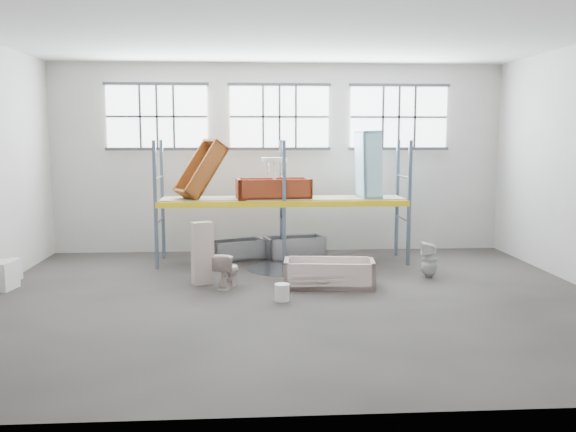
{
  "coord_description": "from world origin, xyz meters",
  "views": [
    {
      "loc": [
        -0.85,
        -11.45,
        3.08
      ],
      "look_at": [
        0.0,
        1.5,
        1.4
      ],
      "focal_mm": 38.29,
      "sensor_mm": 36.0,
      "label": 1
    }
  ],
  "objects": [
    {
      "name": "rack_upright_la",
      "position": [
        -3.0,
        2.9,
        1.5
      ],
      "size": [
        0.08,
        0.08,
        3.0
      ],
      "primitive_type": "cube",
      "color": "slate",
      "rests_on": "floor"
    },
    {
      "name": "rack_upright_rb",
      "position": [
        3.0,
        4.1,
        1.5
      ],
      "size": [
        0.08,
        0.08,
        3.0
      ],
      "primitive_type": "cube",
      "color": "slate",
      "rests_on": "floor"
    },
    {
      "name": "bathtub_beige",
      "position": [
        0.82,
        0.93,
        0.27
      ],
      "size": [
        1.94,
        1.06,
        0.55
      ],
      "primitive_type": null,
      "rotation": [
        0.0,
        0.0,
        -0.11
      ],
      "color": "beige",
      "rests_on": "floor"
    },
    {
      "name": "rack_beam_front",
      "position": [
        0.0,
        2.9,
        1.5
      ],
      "size": [
        6.0,
        0.1,
        0.14
      ],
      "primitive_type": "cube",
      "color": "yellow",
      "rests_on": "floor"
    },
    {
      "name": "rack_beam_back",
      "position": [
        0.0,
        4.1,
        1.5
      ],
      "size": [
        6.0,
        0.1,
        0.14
      ],
      "primitive_type": "cube",
      "color": "yellow",
      "rests_on": "floor"
    },
    {
      "name": "wall_front",
      "position": [
        0.0,
        -5.05,
        2.5
      ],
      "size": [
        12.0,
        0.1,
        5.0
      ],
      "primitive_type": "cube",
      "color": "#AFAAA1",
      "rests_on": "ground"
    },
    {
      "name": "bucket",
      "position": [
        -0.22,
        -0.17,
        0.16
      ],
      "size": [
        0.37,
        0.37,
        0.33
      ],
      "primitive_type": "cylinder",
      "rotation": [
        0.0,
        0.0,
        0.41
      ],
      "color": "silver",
      "rests_on": "floor"
    },
    {
      "name": "rust_tub_flat",
      "position": [
        -0.23,
        3.44,
        1.82
      ],
      "size": [
        1.86,
        1.01,
        0.5
      ],
      "primitive_type": null,
      "rotation": [
        0.0,
        0.0,
        0.1
      ],
      "color": "maroon",
      "rests_on": "shelf_deck"
    },
    {
      "name": "rack_upright_lb",
      "position": [
        -3.0,
        4.1,
        1.5
      ],
      "size": [
        0.08,
        0.08,
        3.0
      ],
      "primitive_type": "cube",
      "color": "slate",
      "rests_on": "floor"
    },
    {
      "name": "window_right",
      "position": [
        3.2,
        4.94,
        3.6
      ],
      "size": [
        2.6,
        0.04,
        1.6
      ],
      "primitive_type": "cube",
      "color": "white",
      "rests_on": "wall_back"
    },
    {
      "name": "toilet_beige",
      "position": [
        -1.29,
        0.94,
        0.36
      ],
      "size": [
        0.62,
        0.81,
        0.73
      ],
      "primitive_type": "imported",
      "rotation": [
        0.0,
        0.0,
        2.8
      ],
      "color": "beige",
      "rests_on": "floor"
    },
    {
      "name": "sink_on_shelf",
      "position": [
        -0.22,
        3.23,
        2.09
      ],
      "size": [
        0.67,
        0.55,
        0.54
      ],
      "primitive_type": "imported",
      "rotation": [
        0.0,
        0.0,
        -0.14
      ],
      "color": "white",
      "rests_on": "rust_tub_flat"
    },
    {
      "name": "rack_upright_ra",
      "position": [
        3.0,
        2.9,
        1.5
      ],
      "size": [
        0.08,
        0.08,
        3.0
      ],
      "primitive_type": "cube",
      "color": "slate",
      "rests_on": "floor"
    },
    {
      "name": "sink_in_tub",
      "position": [
        0.64,
        0.6,
        0.16
      ],
      "size": [
        0.45,
        0.45,
        0.14
      ],
      "primitive_type": "imported",
      "rotation": [
        0.0,
        0.0,
        -0.16
      ],
      "color": "beige",
      "rests_on": "bathtub_beige"
    },
    {
      "name": "toilet_white",
      "position": [
        3.13,
        1.58,
        0.39
      ],
      "size": [
        0.42,
        0.41,
        0.79
      ],
      "primitive_type": "imported",
      "rotation": [
        0.0,
        0.0,
        -1.75
      ],
      "color": "silver",
      "rests_on": "floor"
    },
    {
      "name": "steel_tub_right",
      "position": [
        0.33,
        3.97,
        0.27
      ],
      "size": [
        1.61,
        1.03,
        0.54
      ],
      "primitive_type": null,
      "rotation": [
        0.0,
        0.0,
        0.24
      ],
      "color": "#B5B7BF",
      "rests_on": "floor"
    },
    {
      "name": "rack_upright_ma",
      "position": [
        0.0,
        2.9,
        1.5
      ],
      "size": [
        0.08,
        0.08,
        3.0
      ],
      "primitive_type": "cube",
      "color": "slate",
      "rests_on": "floor"
    },
    {
      "name": "floor",
      "position": [
        0.0,
        0.0,
        -0.05
      ],
      "size": [
        12.0,
        10.0,
        0.1
      ],
      "primitive_type": "cube",
      "color": "#4B4441",
      "rests_on": "ground"
    },
    {
      "name": "window_mid",
      "position": [
        0.0,
        4.94,
        3.6
      ],
      "size": [
        2.6,
        0.04,
        1.6
      ],
      "primitive_type": "cube",
      "color": "white",
      "rests_on": "wall_back"
    },
    {
      "name": "rack_upright_mb",
      "position": [
        0.0,
        4.1,
        1.5
      ],
      "size": [
        0.08,
        0.08,
        3.0
      ],
      "primitive_type": "cube",
      "color": "slate",
      "rests_on": "floor"
    },
    {
      "name": "wet_patch",
      "position": [
        0.0,
        2.7,
        0.0
      ],
      "size": [
        1.8,
        1.8,
        0.0
      ],
      "primitive_type": "cylinder",
      "color": "black",
      "rests_on": "floor"
    },
    {
      "name": "cistern_spare",
      "position": [
        0.94,
        0.65,
        0.28
      ],
      "size": [
        0.5,
        0.31,
        0.44
      ],
      "primitive_type": "cube",
      "rotation": [
        0.0,
        0.0,
        -0.19
      ],
      "color": "silver",
      "rests_on": "bathtub_beige"
    },
    {
      "name": "wall_back",
      "position": [
        0.0,
        5.05,
        2.5
      ],
      "size": [
        12.0,
        0.1,
        5.0
      ],
      "primitive_type": "cube",
      "color": "#B2ADA5",
      "rests_on": "ground"
    },
    {
      "name": "carton_far",
      "position": [
        -6.1,
        1.8,
        0.24
      ],
      "size": [
        0.65,
        0.65,
        0.47
      ],
      "primitive_type": "cube",
      "rotation": [
        0.0,
        0.0,
        -0.17
      ],
      "color": "beige",
      "rests_on": "floor"
    },
    {
      "name": "steel_tub_left",
      "position": [
        -1.14,
        3.81,
        0.25
      ],
      "size": [
        1.5,
        1.12,
        0.5
      ],
      "primitive_type": null,
      "rotation": [
        0.0,
        0.0,
        0.41
      ],
      "color": "#A7ABAF",
      "rests_on": "floor"
    },
    {
      "name": "cistern_tall",
      "position": [
        -1.82,
        1.3,
        0.66
      ],
      "size": [
        0.49,
        0.41,
        1.31
      ],
      "primitive_type": "cube",
      "rotation": [
        0.0,
        0.0,
        0.37
      ],
      "color": "#C1AA9E",
      "rests_on": "floor"
    },
    {
      "name": "window_left",
      "position": [
        -3.2,
        4.94,
        3.6
      ],
      "size": [
        2.6,
        0.04,
        1.6
      ],
      "primitive_type": "cube",
      "color": "white",
      "rests_on": "wall_back"
    },
    {
      "name": "rust_tub_tilted",
      "position": [
        -1.98,
        3.46,
        2.29
      ],
      "size": [
        1.4,
        1.21,
        1.47
      ],
      "primitive_type": null,
      "rotation": [
        0.0,
        -0.96,
        0.52
      ],
      "color": "#96530E",
      "rests_on": "shelf_deck"
    },
    {
      "name": "shelf_deck",
      "position": [
        0.0,
        3.5,
        1.58
      ],
      "size": [
        5.9,
        1.1,
        0.03
      ],
      "primitive_type": "cube",
      "color": "gray",
      "rests_on": "floor"
    },
    {
      "name": "blue_tub_upright",
      "position": [
        2.11,
        3.46,
        2.4
      ],
      "size": [
        0.6,
        0.83,
        1.67
      ],
      "primitive_type": null,
      "rotation": [
        0.0,
        1.54,
        0.11
      ],
      "color": "#A5D9F3",
      "rests_on": "shelf_deck"
    },
    {
      "name": "ceiling",
      "position": [
        0.0,
        0.0,
        5.05
      ],
      "size": [
        12.0,
        10.0,
        0.1
      ],
      "primitive_type": "cube",
      "color": "silver",
      "rests_on": "ground"
    }
  ]
}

